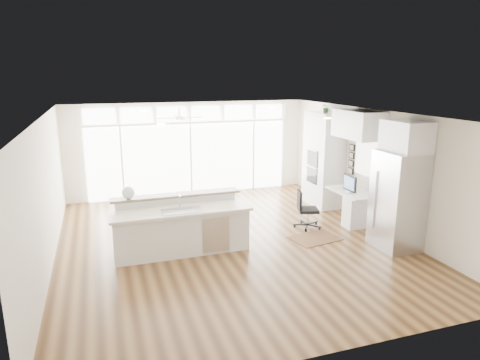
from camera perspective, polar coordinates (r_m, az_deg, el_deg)
name	(u,v)px	position (r m, az deg, el deg)	size (l,w,h in m)	color
floor	(231,242)	(9.22, -1.24, -8.25)	(7.00, 8.00, 0.02)	#432A14
ceiling	(230,114)	(8.57, -1.34, 8.77)	(7.00, 8.00, 0.02)	white
wall_back	(190,149)	(12.60, -6.69, 4.15)	(7.00, 0.04, 2.70)	beige
wall_front	(329,257)	(5.30, 11.80, -9.98)	(7.00, 0.04, 2.70)	beige
wall_left	(46,195)	(8.49, -24.50, -1.83)	(0.04, 8.00, 2.70)	beige
wall_right	(375,169)	(10.36, 17.55, 1.46)	(0.04, 8.00, 2.70)	beige
glass_wall	(191,159)	(12.59, -6.60, 2.76)	(5.80, 0.06, 2.08)	white
transom_row	(189,113)	(12.41, -6.77, 8.80)	(5.90, 0.06, 0.40)	white
desk_window	(366,158)	(10.53, 16.51, 2.85)	(0.04, 0.85, 0.85)	silver
ceiling_fan	(179,114)	(11.19, -8.10, 8.72)	(1.16, 1.16, 0.32)	white
recessed_lights	(227,114)	(8.76, -1.73, 8.75)	(3.40, 3.00, 0.02)	#F1E1CD
oven_cabinet	(323,159)	(11.68, 11.06, 2.72)	(0.64, 1.20, 2.50)	white
desk_nook	(351,206)	(10.63, 14.61, -3.44)	(0.72, 1.30, 0.76)	white
upper_cabinets	(358,124)	(10.25, 15.47, 7.16)	(0.64, 1.30, 0.64)	white
refrigerator	(398,201)	(9.17, 20.31, -2.59)	(0.76, 0.90, 2.00)	#B9BABE
fridge_cabinet	(406,136)	(8.95, 21.31, 5.46)	(0.64, 0.90, 0.60)	white
framed_photos	(351,159)	(11.06, 14.64, 2.69)	(0.06, 0.22, 0.80)	black
kitchen_island	(181,226)	(8.59, -7.83, -6.11)	(2.75, 1.03, 1.09)	white
rug	(315,238)	(9.51, 9.97, -7.66)	(1.00, 0.72, 0.01)	#361F11
office_chair	(308,210)	(9.99, 9.07, -3.91)	(0.46, 0.42, 0.88)	black
fishbowl	(128,193)	(8.66, -14.67, -1.62)	(0.25, 0.25, 0.25)	white
monitor	(350,183)	(10.43, 14.44, -0.39)	(0.08, 0.50, 0.42)	black
keyboard	(343,192)	(10.39, 13.58, -1.55)	(0.11, 0.29, 0.01)	silver
potted_plant	(326,108)	(11.50, 11.38, 9.36)	(0.25, 0.27, 0.21)	#245323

